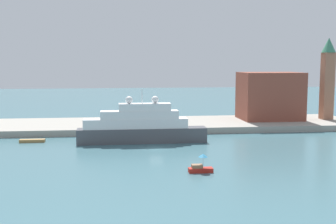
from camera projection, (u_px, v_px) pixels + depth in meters
ground at (156, 149)px, 84.77m from camera, size 400.00×400.00×0.00m
quay_dock at (147, 125)px, 111.61m from camera, size 110.00×22.60×1.54m
large_yacht at (140, 127)px, 90.96m from camera, size 27.43×3.74×11.47m
small_motorboat at (200, 167)px, 66.76m from camera, size 3.81×1.45×2.93m
work_barge at (32, 141)px, 91.75m from camera, size 5.28×1.50×0.65m
harbor_building at (270, 96)px, 116.56m from camera, size 16.01×11.87×12.79m
bell_tower at (328, 75)px, 116.02m from camera, size 3.76×3.76×22.07m
parked_car at (98, 122)px, 106.81m from camera, size 4.49×1.76×1.41m
person_figure at (116, 124)px, 103.03m from camera, size 0.36×0.36×1.70m
mooring_bollard at (153, 126)px, 101.99m from camera, size 0.49×0.49×0.80m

